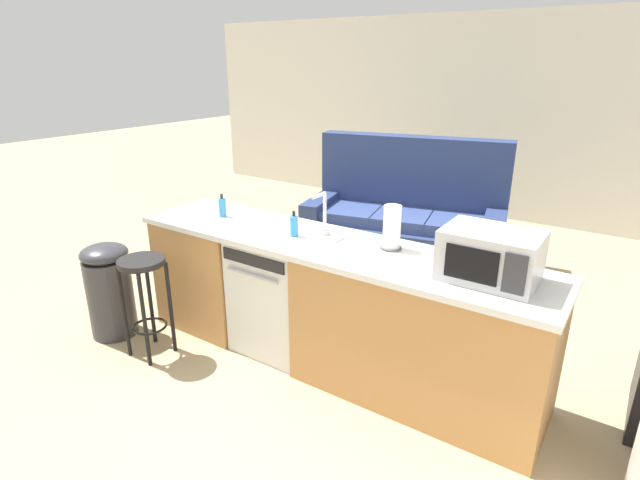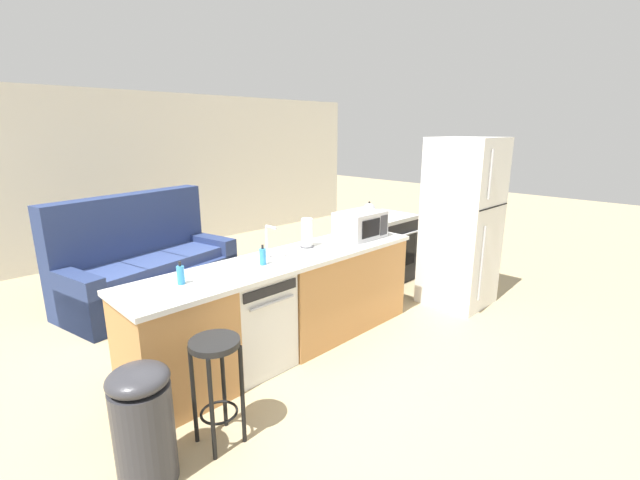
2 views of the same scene
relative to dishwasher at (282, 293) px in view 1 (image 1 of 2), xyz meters
The scene contains 12 objects.
ground_plane 0.49m from the dishwasher, ahead, with size 24.00×24.00×0.00m, color tan.
wall_back 4.33m from the dishwasher, 82.54° to the left, with size 10.00×0.06×2.60m.
kitchen_counter 0.49m from the dishwasher, ahead, with size 2.94×0.66×0.90m.
dishwasher is the anchor object (origin of this frame).
microwave 1.56m from the dishwasher, ahead, with size 0.50×0.37×0.28m.
sink_faucet 0.69m from the dishwasher, 19.65° to the left, with size 0.07×0.18×0.30m.
paper_towel_roll 1.01m from the dishwasher, ahead, with size 0.14×0.14×0.28m.
soap_bottle 0.57m from the dishwasher, ahead, with size 0.06×0.06×0.18m.
dish_soap_bottle 0.80m from the dishwasher, behind, with size 0.06×0.06×0.18m.
bar_stool 0.96m from the dishwasher, 138.53° to the right, with size 0.32×0.32×0.74m.
trash_bin 1.34m from the dishwasher, 152.88° to the right, with size 0.35×0.35×0.74m.
couch 2.14m from the dishwasher, 90.24° to the left, with size 2.14×1.30×1.27m.
Camera 1 is at (1.82, -2.56, 2.03)m, focal length 28.00 mm.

